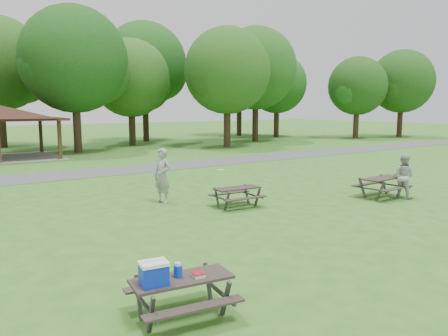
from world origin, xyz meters
TOP-DOWN VIEW (x-y plane):
  - ground at (0.00, 0.00)m, footprint 160.00×160.00m
  - asphalt_path at (0.00, 14.00)m, footprint 120.00×3.20m
  - tree_row_e at (2.10, 25.03)m, footprint 8.40×8.00m
  - tree_row_f at (8.09, 28.53)m, footprint 7.35×7.00m
  - tree_row_g at (14.09, 22.03)m, footprint 7.77×7.40m
  - tree_row_h at (20.10, 25.53)m, footprint 8.61×8.20m
  - tree_row_i at (26.08, 29.03)m, footprint 7.14×6.80m
  - tree_row_j at (32.08, 22.53)m, footprint 6.72×6.40m
  - tree_deep_b at (-1.90, 33.03)m, footprint 8.40×8.00m
  - tree_deep_c at (11.10, 32.03)m, footprint 8.82×8.40m
  - tree_deep_d at (24.10, 33.53)m, footprint 8.40×8.00m
  - tree_flank_right at (38.09, 21.03)m, footprint 7.56×7.20m
  - picnic_table_near at (-4.84, -2.83)m, footprint 1.86×1.58m
  - picnic_table_middle at (1.01, 3.21)m, footprint 1.74×1.44m
  - picnic_table_far at (6.62, 1.24)m, footprint 1.93×1.58m
  - frisbee_in_flight at (1.00, 4.23)m, footprint 0.26×0.26m
  - frisbee_thrower at (-0.86, 5.29)m, footprint 0.69×0.85m
  - frisbee_catcher at (7.19, 0.72)m, footprint 0.84×0.97m

SIDE VIEW (x-z plane):
  - ground at x=0.00m, z-range 0.00..0.00m
  - asphalt_path at x=0.00m, z-range 0.00..0.02m
  - picnic_table_middle at x=1.01m, z-range 0.17..0.89m
  - picnic_table_far at x=6.62m, z-range 0.19..1.01m
  - picnic_table_near at x=-4.84m, z-range 0.09..1.25m
  - frisbee_catcher at x=7.19m, z-range 0.00..1.72m
  - frisbee_thrower at x=-0.86m, z-range 0.00..2.02m
  - frisbee_in_flight at x=1.00m, z-range 1.19..1.21m
  - tree_row_j at x=32.08m, z-range 1.08..10.04m
  - tree_row_f at x=8.09m, z-range 1.06..10.62m
  - tree_row_i at x=26.08m, z-range 1.15..10.67m
  - tree_flank_right at x=38.09m, z-range 1.17..11.14m
  - tree_row_g at x=14.09m, z-range 1.20..11.46m
  - tree_row_e at x=2.10m, z-range 1.27..12.29m
  - tree_deep_b at x=-1.90m, z-range 1.32..12.45m
  - tree_row_h at x=20.10m, z-range 1.34..12.71m
  - tree_deep_d at x=24.10m, z-range 1.39..12.66m
  - tree_deep_c at x=11.10m, z-range 1.49..13.39m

